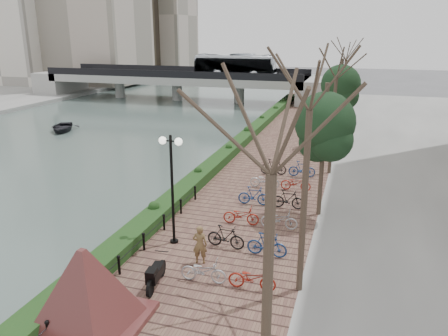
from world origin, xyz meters
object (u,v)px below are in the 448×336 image
at_px(granite_monument, 86,289).
at_px(pedestrian, 200,244).
at_px(lamppost, 171,166).
at_px(boat, 62,127).
at_px(motorcycle, 156,273).

relative_size(granite_monument, pedestrian, 3.21).
xyz_separation_m(granite_monument, pedestrian, (1.91, 4.72, -0.56)).
height_order(granite_monument, lamppost, lamppost).
bearing_deg(boat, granite_monument, -77.01).
xyz_separation_m(granite_monument, boat, (-19.79, 25.17, -1.43)).
bearing_deg(lamppost, pedestrian, -37.95).
bearing_deg(granite_monument, boat, 128.18).
bearing_deg(motorcycle, granite_monument, -117.25).
distance_m(granite_monument, lamppost, 6.39).
bearing_deg(granite_monument, pedestrian, 67.97).
bearing_deg(motorcycle, lamppost, 95.40).
relative_size(lamppost, motorcycle, 2.87).
height_order(motorcycle, boat, motorcycle).
height_order(pedestrian, boat, pedestrian).
bearing_deg(pedestrian, boat, -53.90).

